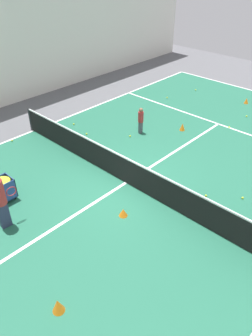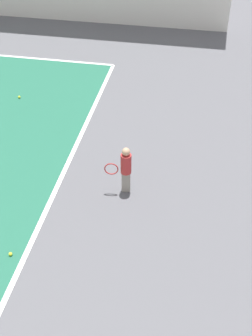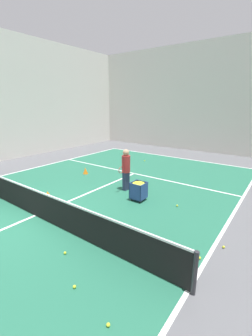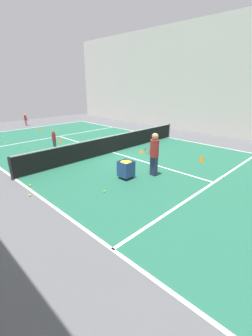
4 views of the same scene
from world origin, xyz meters
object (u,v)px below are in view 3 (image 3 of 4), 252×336
object	(u,v)px
coach_at_net	(126,167)
training_cone_1	(48,194)
tennis_net	(34,202)
ball_cart	(139,187)
training_cone_0	(85,171)

from	to	relation	value
coach_at_net	training_cone_1	bearing A→B (deg)	-33.78
tennis_net	ball_cart	world-z (taller)	tennis_net
ball_cart	coach_at_net	bearing A→B (deg)	150.31
tennis_net	training_cone_1	bearing A→B (deg)	130.34
ball_cart	training_cone_1	size ratio (longest dim) A/B	2.98
coach_at_net	training_cone_1	xyz separation A→B (m)	(-2.06, -2.49, -0.90)
training_cone_1	tennis_net	bearing A→B (deg)	-49.66
coach_at_net	training_cone_1	world-z (taller)	coach_at_net
coach_at_net	training_cone_0	world-z (taller)	coach_at_net
training_cone_1	coach_at_net	bearing A→B (deg)	50.32
tennis_net	training_cone_1	xyz separation A→B (m)	(-1.02, 1.20, -0.38)
ball_cart	training_cone_1	world-z (taller)	ball_cart
tennis_net	training_cone_0	size ratio (longest dim) A/B	31.30
tennis_net	coach_at_net	distance (m)	3.87
training_cone_0	training_cone_1	world-z (taller)	training_cone_0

